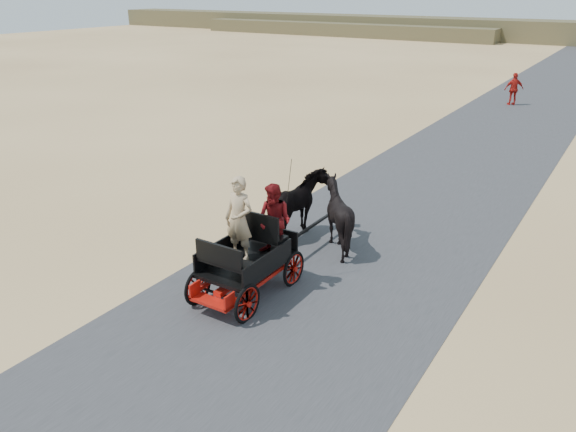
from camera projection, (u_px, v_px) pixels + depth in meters
The scene contains 9 objects.
ground at pixel (336, 269), 12.88m from camera, with size 140.00×140.00×0.00m, color tan.
road at pixel (336, 269), 12.87m from camera, with size 6.00×140.00×0.01m, color #38383A.
ridge_near at pixel (340, 29), 72.75m from camera, with size 40.00×4.00×1.60m, color brown.
carriage at pixel (247, 278), 11.75m from camera, with size 1.30×2.40×0.72m, color black, non-canonical shape.
horse_left at pixel (299, 207), 14.18m from camera, with size 0.91×2.01×1.70m, color black.
horse_right at pixel (338, 215), 13.64m from camera, with size 1.37×1.54×1.70m, color black.
driver_man at pixel (239, 219), 11.41m from camera, with size 0.66×0.43×1.80m, color tan.
passenger_woman at pixel (274, 221), 11.64m from camera, with size 0.77×0.60×1.58m, color #660C0F.
pedestrian at pixel (514, 89), 30.28m from camera, with size 1.01×0.42×1.73m, color #B51B14.
Camera 1 is at (5.18, -10.27, 6.02)m, focal length 35.00 mm.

